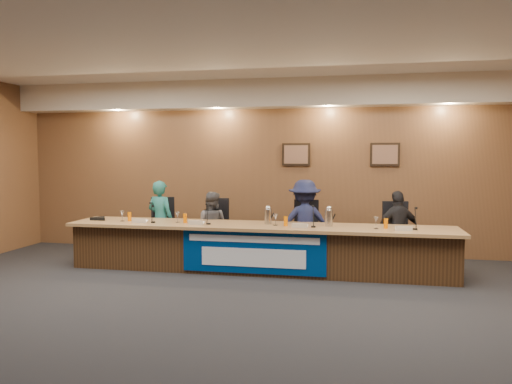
% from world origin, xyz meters
% --- Properties ---
extents(floor, '(10.00, 10.00, 0.00)m').
position_xyz_m(floor, '(0.00, 0.00, 0.00)').
color(floor, black).
rests_on(floor, ground).
extents(ceiling, '(10.00, 8.00, 0.04)m').
position_xyz_m(ceiling, '(0.00, 0.00, 3.20)').
color(ceiling, silver).
rests_on(ceiling, wall_back).
extents(wall_back, '(10.00, 0.04, 3.20)m').
position_xyz_m(wall_back, '(0.00, 4.00, 1.60)').
color(wall_back, brown).
rests_on(wall_back, floor).
extents(soffit, '(10.00, 0.50, 0.50)m').
position_xyz_m(soffit, '(0.00, 3.75, 2.95)').
color(soffit, beige).
rests_on(soffit, wall_back).
extents(dais_body, '(6.00, 0.80, 0.70)m').
position_xyz_m(dais_body, '(0.00, 2.40, 0.35)').
color(dais_body, '#3B2413').
rests_on(dais_body, floor).
extents(dais_top, '(6.10, 0.95, 0.05)m').
position_xyz_m(dais_top, '(0.00, 2.35, 0.72)').
color(dais_top, olive).
rests_on(dais_top, dais_body).
extents(banner, '(2.20, 0.02, 0.65)m').
position_xyz_m(banner, '(0.00, 1.99, 0.38)').
color(banner, navy).
rests_on(banner, dais_body).
extents(banner_text_upper, '(2.00, 0.01, 0.10)m').
position_xyz_m(banner_text_upper, '(0.00, 1.97, 0.58)').
color(banner_text_upper, silver).
rests_on(banner_text_upper, banner).
extents(banner_text_lower, '(1.60, 0.01, 0.28)m').
position_xyz_m(banner_text_lower, '(0.00, 1.97, 0.30)').
color(banner_text_lower, silver).
rests_on(banner_text_lower, banner).
extents(wall_photo_left, '(0.52, 0.04, 0.42)m').
position_xyz_m(wall_photo_left, '(0.40, 3.97, 1.85)').
color(wall_photo_left, black).
rests_on(wall_photo_left, wall_back).
extents(wall_photo_right, '(0.52, 0.04, 0.42)m').
position_xyz_m(wall_photo_right, '(2.00, 3.97, 1.85)').
color(wall_photo_right, black).
rests_on(wall_photo_right, wall_back).
extents(panelist_a, '(0.57, 0.44, 1.39)m').
position_xyz_m(panelist_a, '(-1.88, 2.96, 0.70)').
color(panelist_a, '#1C5E5A').
rests_on(panelist_a, floor).
extents(panelist_b, '(0.62, 0.50, 1.21)m').
position_xyz_m(panelist_b, '(-0.94, 2.96, 0.61)').
color(panelist_b, '#47464A').
rests_on(panelist_b, floor).
extents(panelist_c, '(1.03, 0.74, 1.43)m').
position_xyz_m(panelist_c, '(0.67, 2.96, 0.72)').
color(panelist_c, '#151939').
rests_on(panelist_c, floor).
extents(panelist_d, '(0.81, 0.58, 1.27)m').
position_xyz_m(panelist_d, '(2.18, 2.96, 0.64)').
color(panelist_d, black).
rests_on(panelist_d, floor).
extents(office_chair_a, '(0.62, 0.62, 0.08)m').
position_xyz_m(office_chair_a, '(-1.88, 3.06, 0.48)').
color(office_chair_a, black).
rests_on(office_chair_a, floor).
extents(office_chair_b, '(0.53, 0.53, 0.08)m').
position_xyz_m(office_chair_b, '(-0.94, 3.06, 0.48)').
color(office_chair_b, black).
rests_on(office_chair_b, floor).
extents(office_chair_c, '(0.49, 0.49, 0.08)m').
position_xyz_m(office_chair_c, '(0.67, 3.06, 0.48)').
color(office_chair_c, black).
rests_on(office_chair_c, floor).
extents(office_chair_d, '(0.53, 0.53, 0.08)m').
position_xyz_m(office_chair_d, '(2.18, 3.06, 0.48)').
color(office_chair_d, black).
rests_on(office_chair_d, floor).
extents(nameplate_a, '(0.24, 0.08, 0.10)m').
position_xyz_m(nameplate_a, '(-1.91, 2.14, 0.80)').
color(nameplate_a, white).
rests_on(nameplate_a, dais_top).
extents(microphone_a, '(0.07, 0.07, 0.02)m').
position_xyz_m(microphone_a, '(-1.70, 2.22, 0.76)').
color(microphone_a, black).
rests_on(microphone_a, dais_top).
extents(juice_glass_a, '(0.06, 0.06, 0.15)m').
position_xyz_m(juice_glass_a, '(-2.16, 2.33, 0.82)').
color(juice_glass_a, orange).
rests_on(juice_glass_a, dais_top).
extents(water_glass_a, '(0.08, 0.08, 0.18)m').
position_xyz_m(water_glass_a, '(-2.27, 2.28, 0.84)').
color(water_glass_a, silver).
rests_on(water_glass_a, dais_top).
extents(nameplate_b, '(0.24, 0.08, 0.10)m').
position_xyz_m(nameplate_b, '(-0.95, 2.11, 0.80)').
color(nameplate_b, white).
rests_on(nameplate_b, dais_top).
extents(microphone_b, '(0.07, 0.07, 0.02)m').
position_xyz_m(microphone_b, '(-0.77, 2.22, 0.76)').
color(microphone_b, black).
rests_on(microphone_b, dais_top).
extents(juice_glass_b, '(0.06, 0.06, 0.15)m').
position_xyz_m(juice_glass_b, '(-1.19, 2.31, 0.82)').
color(juice_glass_b, orange).
rests_on(juice_glass_b, dais_top).
extents(water_glass_b, '(0.08, 0.08, 0.18)m').
position_xyz_m(water_glass_b, '(-1.32, 2.32, 0.84)').
color(water_glass_b, silver).
rests_on(water_glass_b, dais_top).
extents(nameplate_c, '(0.24, 0.08, 0.10)m').
position_xyz_m(nameplate_c, '(0.69, 2.10, 0.80)').
color(nameplate_c, white).
rests_on(nameplate_c, dais_top).
extents(microphone_c, '(0.07, 0.07, 0.02)m').
position_xyz_m(microphone_c, '(0.88, 2.24, 0.76)').
color(microphone_c, black).
rests_on(microphone_c, dais_top).
extents(juice_glass_c, '(0.06, 0.06, 0.15)m').
position_xyz_m(juice_glass_c, '(0.45, 2.28, 0.82)').
color(juice_glass_c, orange).
rests_on(juice_glass_c, dais_top).
extents(water_glass_c, '(0.08, 0.08, 0.18)m').
position_xyz_m(water_glass_c, '(0.29, 2.30, 0.84)').
color(water_glass_c, silver).
rests_on(water_glass_c, dais_top).
extents(nameplate_d, '(0.24, 0.08, 0.10)m').
position_xyz_m(nameplate_d, '(2.19, 2.12, 0.80)').
color(nameplate_d, white).
rests_on(nameplate_d, dais_top).
extents(microphone_d, '(0.07, 0.07, 0.02)m').
position_xyz_m(microphone_d, '(2.36, 2.28, 0.76)').
color(microphone_d, black).
rests_on(microphone_d, dais_top).
extents(juice_glass_d, '(0.06, 0.06, 0.15)m').
position_xyz_m(juice_glass_d, '(1.95, 2.32, 0.82)').
color(juice_glass_d, orange).
rests_on(juice_glass_d, dais_top).
extents(water_glass_d, '(0.08, 0.08, 0.18)m').
position_xyz_m(water_glass_d, '(1.81, 2.26, 0.84)').
color(water_glass_d, silver).
rests_on(water_glass_d, dais_top).
extents(carafe_mid, '(0.11, 0.11, 0.24)m').
position_xyz_m(carafe_mid, '(0.15, 2.45, 0.87)').
color(carafe_mid, silver).
rests_on(carafe_mid, dais_top).
extents(carafe_right, '(0.12, 0.12, 0.25)m').
position_xyz_m(carafe_right, '(1.10, 2.39, 0.88)').
color(carafe_right, silver).
rests_on(carafe_right, dais_top).
extents(speakerphone, '(0.32, 0.32, 0.05)m').
position_xyz_m(speakerphone, '(-2.72, 2.36, 0.78)').
color(speakerphone, black).
rests_on(speakerphone, dais_top).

